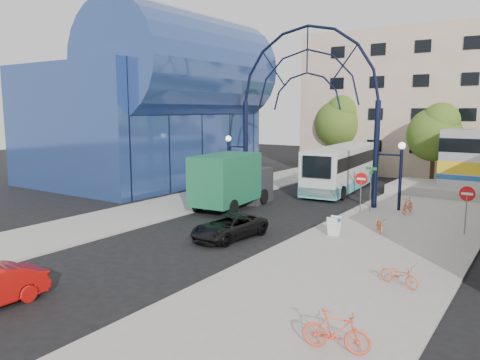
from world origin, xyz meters
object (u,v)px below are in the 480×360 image
Objects in this scene: gateway_arch at (307,78)px; bike_near_a at (380,225)px; green_truck at (233,181)px; bike_far_a at (399,275)px; sandwich_board at (334,224)px; black_suv at (229,227)px; stop_sign at (361,183)px; bike_near_b at (408,205)px; street_name_sign at (371,180)px; tree_north_b at (341,121)px; city_bus at (343,167)px; tree_north_a at (436,132)px; bike_far_b at (336,331)px; do_not_enter_sign at (467,199)px.

gateway_arch reaches higher than bike_near_a.
bike_far_a is at bearing -37.61° from green_truck.
sandwich_board is (5.60, -8.02, -7.81)m from gateway_arch.
black_suv is at bearing -166.80° from bike_near_a.
stop_sign reaches higher than black_suv.
bike_near_b is (-0.01, 5.43, 0.09)m from bike_near_a.
street_name_sign is (0.40, 0.60, 0.14)m from stop_sign.
green_truck is at bearing 146.64° from bike_near_a.
tree_north_b reaches higher than green_truck.
street_name_sign is 19.81m from tree_north_b.
city_bus is at bearing 68.28° from green_truck.
bike_far_b is at bearing -82.54° from tree_north_a.
stop_sign is 3.18m from bike_near_b.
gateway_arch is at bearing 113.98° from bike_near_a.
stop_sign is 0.36× the size of tree_north_a.
tree_north_a is 4.31× the size of bike_near_b.
bike_near_b is at bearing 66.63° from black_suv.
street_name_sign reaches higher than bike_near_a.
gateway_arch is 18.38m from bike_far_a.
tree_north_b is at bearing 103.68° from gateway_arch.
bike_near_b is 12.78m from bike_far_a.
street_name_sign is 5.30m from bike_near_a.
stop_sign is at bearing 95.30° from bike_near_a.
bike_far_a is (2.93, -7.00, 0.00)m from bike_near_a.
sandwich_board is 5.25m from black_suv.
sandwich_board is at bearing 41.07° from black_suv.
bike_near_a is (7.28, -6.00, -8.04)m from gateway_arch.
bike_near_a is at bearing -83.96° from bike_near_b.
tree_north_a is 31.08m from bike_far_b.
tree_north_b is at bearing 117.65° from street_name_sign.
sandwich_board is (0.80, -6.02, -1.25)m from stop_sign.
gateway_arch is 8.89× the size of bike_far_a.
do_not_enter_sign is 1.53× the size of bike_near_b.
street_name_sign is at bearing 40.54° from bike_far_a.
bike_near_a is 12.96m from bike_far_b.
tree_north_a reaches higher than bike_far_a.
bike_far_a is at bearing -67.92° from city_bus.
gateway_arch is 4.87× the size of street_name_sign.
bike_far_b is at bearing -72.25° from stop_sign.
street_name_sign is at bearing -15.07° from gateway_arch.
bike_far_a is at bearing -63.81° from stop_sign.
sandwich_board is 9.10m from green_truck.
bike_near_a is 0.99× the size of bike_far_a.
sandwich_board reaches higher than bike_far_a.
bike_far_a is 5.65m from bike_far_b.
street_name_sign is 0.22× the size of city_bus.
tree_north_a reaches higher than city_bus.
city_bus reaches higher than stop_sign.
street_name_sign is at bearing -62.35° from tree_north_b.
green_truck is (-3.23, -11.04, -0.02)m from city_bus.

